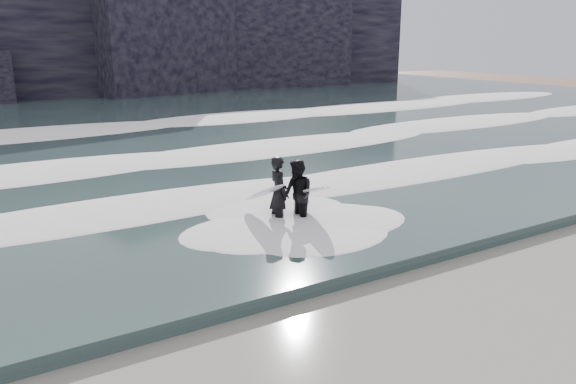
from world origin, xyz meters
The scene contains 8 objects.
ground centered at (0.00, 0.00, 0.00)m, with size 120.00×120.00×0.00m, color #8D5E42.
sea centered at (0.00, 29.00, 0.15)m, with size 90.00×52.00×0.30m, color #2C3E3E.
headland centered at (0.00, 46.00, 5.00)m, with size 70.00×9.00×10.00m, color black.
foam_near centered at (0.00, 9.00, 0.40)m, with size 60.00×3.20×0.20m, color white.
foam_mid centered at (0.00, 16.00, 0.42)m, with size 60.00×4.00×0.24m, color white.
foam_far centered at (0.00, 25.00, 0.45)m, with size 60.00×4.80×0.30m, color white.
surfer_left centered at (-0.43, 7.00, 0.97)m, with size 0.95×1.85×1.93m.
surfer_right centered at (0.01, 6.60, 0.94)m, with size 1.35×2.31×1.86m.
Camera 1 is at (-7.55, -5.22, 4.86)m, focal length 35.00 mm.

